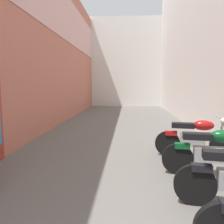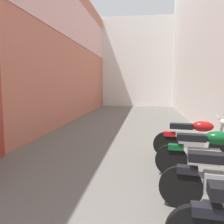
# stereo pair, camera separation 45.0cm
# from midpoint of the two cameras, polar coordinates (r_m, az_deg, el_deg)

# --- Properties ---
(ground_plane) EXTENTS (35.86, 35.86, 0.00)m
(ground_plane) POSITION_cam_midpoint_polar(r_m,az_deg,el_deg) (7.19, 4.29, -7.27)
(ground_plane) COLOR #66635E
(building_left) EXTENTS (0.45, 19.86, 6.75)m
(building_left) POSITION_cam_midpoint_polar(r_m,az_deg,el_deg) (9.67, -13.07, 16.46)
(building_left) COLOR #B76651
(building_left) RESTS_ON ground
(building_right) EXTENTS (0.45, 19.86, 7.98)m
(building_right) POSITION_cam_midpoint_polar(r_m,az_deg,el_deg) (9.58, 24.36, 19.75)
(building_right) COLOR silver
(building_right) RESTS_ON ground
(building_far_end) EXTENTS (8.47, 2.00, 6.98)m
(building_far_end) POSITION_cam_midpoint_polar(r_m,az_deg,el_deg) (19.98, 6.80, 11.67)
(building_far_end) COLOR silver
(building_far_end) RESTS_ON ground
(motorcycle_fifth) EXTENTS (1.84, 0.58, 1.04)m
(motorcycle_fifth) POSITION_cam_midpoint_polar(r_m,az_deg,el_deg) (4.77, 24.56, -8.86)
(motorcycle_fifth) COLOR black
(motorcycle_fifth) RESTS_ON ground
(motorcycle_sixth) EXTENTS (1.84, 0.58, 1.04)m
(motorcycle_sixth) POSITION_cam_midpoint_polar(r_m,az_deg,el_deg) (5.88, 21.29, -5.86)
(motorcycle_sixth) COLOR black
(motorcycle_sixth) RESTS_ON ground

